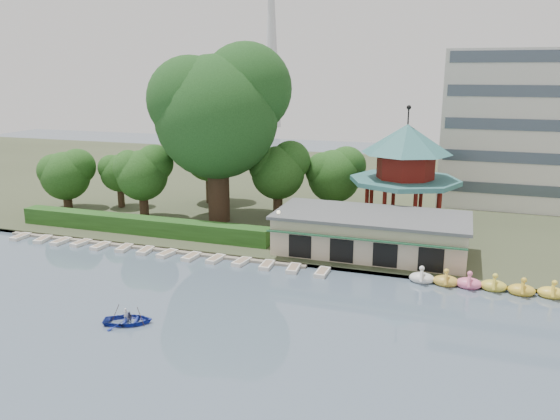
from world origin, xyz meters
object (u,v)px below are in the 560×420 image
at_px(pavilion, 406,166).
at_px(big_tree, 219,108).
at_px(boathouse, 371,233).
at_px(dock, 149,247).
at_px(rowboat_with_passengers, 128,317).

xyz_separation_m(pavilion, big_tree, (-20.81, -3.77, 6.14)).
bearing_deg(big_tree, boathouse, -18.39).
xyz_separation_m(dock, pavilion, (24.00, 14.80, 7.36)).
bearing_deg(dock, boathouse, 12.24).
height_order(big_tree, rowboat_with_passengers, big_tree).
distance_m(dock, big_tree, 17.73).
bearing_deg(rowboat_with_passengers, dock, 116.99).
xyz_separation_m(pavilion, rowboat_with_passengers, (-16.05, -30.41, -6.98)).
xyz_separation_m(boathouse, rowboat_with_passengers, (-14.05, -20.39, -1.86)).
bearing_deg(boathouse, pavilion, 78.72).
height_order(boathouse, big_tree, big_tree).
relative_size(boathouse, rowboat_with_passengers, 3.19).
xyz_separation_m(boathouse, pavilion, (2.00, 10.03, 5.11)).
bearing_deg(dock, pavilion, 31.66).
bearing_deg(big_tree, rowboat_with_passengers, -79.87).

